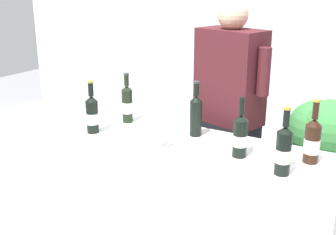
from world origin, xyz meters
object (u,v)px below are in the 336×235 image
wine_bottle_3 (312,140)px  wine_glass (160,127)px  wine_bottle_0 (283,150)px  wine_bottle_2 (127,104)px  wine_bottle_5 (92,114)px  person_server (227,133)px  potted_shrub (328,155)px  wine_bottle_1 (240,136)px  wine_bottle_4 (196,114)px

wine_bottle_3 → wine_glass: (-0.77, -0.25, 0.01)m
wine_bottle_0 → wine_bottle_2: wine_bottle_0 is taller
wine_bottle_3 → wine_glass: size_ratio=1.75×
wine_bottle_5 → person_server: (0.60, 0.70, -0.23)m
wine_bottle_2 → wine_bottle_5: bearing=-102.7°
wine_bottle_0 → potted_shrub: (0.04, 1.00, -0.38)m
wine_bottle_3 → wine_glass: 0.81m
wine_bottle_1 → wine_bottle_2: bearing=170.0°
wine_bottle_4 → potted_shrub: bearing=48.7°
wine_bottle_2 → potted_shrub: bearing=33.0°
wine_bottle_1 → wine_bottle_4: size_ratio=0.98×
wine_bottle_4 → wine_bottle_5: size_ratio=1.03×
wine_bottle_3 → wine_bottle_2: bearing=178.7°
person_server → potted_shrub: size_ratio=1.59×
wine_bottle_1 → wine_bottle_4: wine_bottle_4 is taller
wine_bottle_4 → wine_bottle_0: bearing=-22.5°
wine_bottle_2 → wine_glass: size_ratio=1.71×
wine_glass → potted_shrub: (0.72, 1.03, -0.39)m
wine_bottle_1 → person_server: 0.70m
wine_bottle_4 → person_server: size_ratio=0.19×
wine_bottle_3 → wine_bottle_4: bearing=177.0°
wine_bottle_4 → wine_bottle_2: bearing=-179.0°
wine_bottle_2 → wine_bottle_3: (1.20, -0.03, -0.01)m
wine_bottle_1 → wine_bottle_4: 0.39m
wine_bottle_0 → wine_bottle_5: 1.18m
wine_bottle_3 → potted_shrub: bearing=93.2°
wine_bottle_2 → person_server: size_ratio=0.19×
wine_bottle_4 → person_server: person_server is taller
wine_bottle_4 → potted_shrub: wine_bottle_4 is taller
person_server → wine_bottle_4: bearing=-94.7°
wine_bottle_0 → wine_bottle_3: size_ratio=1.01×
wine_bottle_1 → wine_bottle_5: wine_bottle_1 is taller
person_server → wine_glass: bearing=-98.5°
wine_bottle_4 → wine_bottle_3: bearing=-3.0°
wine_bottle_0 → wine_bottle_5: bearing=-178.5°
wine_bottle_0 → wine_bottle_3: (0.08, 0.22, -0.01)m
wine_bottle_4 → potted_shrub: (0.65, 0.74, -0.39)m
potted_shrub → wine_bottle_0: bearing=-92.3°
wine_bottle_4 → wine_glass: wine_bottle_4 is taller
wine_bottle_3 → wine_bottle_1: bearing=-160.3°
wine_bottle_0 → potted_shrub: 1.07m
wine_bottle_0 → wine_glass: (-0.68, -0.03, 0.00)m
wine_bottle_3 → potted_shrub: (-0.04, 0.78, -0.38)m
wine_bottle_2 → wine_bottle_3: 1.20m
wine_bottle_5 → potted_shrub: 1.64m
wine_bottle_1 → wine_bottle_3: wine_bottle_3 is taller
wine_bottle_0 → wine_glass: 0.68m
person_server → potted_shrub: person_server is taller
wine_bottle_3 → person_server: (-0.66, 0.45, -0.23)m
wine_bottle_1 → person_server: size_ratio=0.19×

